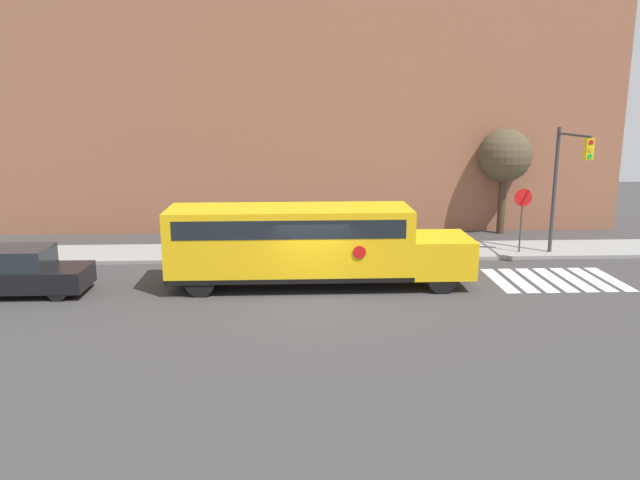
{
  "coord_description": "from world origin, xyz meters",
  "views": [
    {
      "loc": [
        -0.71,
        -19.92,
        6.52
      ],
      "look_at": [
        0.32,
        2.15,
        1.58
      ],
      "focal_mm": 35.0,
      "sensor_mm": 36.0,
      "label": 1
    }
  ],
  "objects": [
    {
      "name": "ground_plane",
      "position": [
        0.0,
        0.0,
        0.0
      ],
      "size": [
        60.0,
        60.0,
        0.0
      ],
      "primitive_type": "plane",
      "color": "#3A3838"
    },
    {
      "name": "sidewalk_strip",
      "position": [
        0.0,
        6.5,
        0.07
      ],
      "size": [
        44.0,
        3.0,
        0.15
      ],
      "color": "gray",
      "rests_on": "ground"
    },
    {
      "name": "building_backdrop",
      "position": [
        0.0,
        13.0,
        5.79
      ],
      "size": [
        32.0,
        4.0,
        11.58
      ],
      "color": "#935B42",
      "rests_on": "ground"
    },
    {
      "name": "crosswalk_stripes",
      "position": [
        9.09,
        2.0,
        0.0
      ],
      "size": [
        4.7,
        3.2,
        0.01
      ],
      "color": "white",
      "rests_on": "ground"
    },
    {
      "name": "school_bus",
      "position": [
        -0.25,
        1.65,
        1.65
      ],
      "size": [
        10.71,
        2.57,
        2.87
      ],
      "color": "yellow",
      "rests_on": "ground"
    },
    {
      "name": "parked_car",
      "position": [
        -10.09,
        1.11,
        0.8
      ],
      "size": [
        4.51,
        1.88,
        1.65
      ],
      "color": "black",
      "rests_on": "ground"
    },
    {
      "name": "stop_sign",
      "position": [
        9.1,
        5.77,
        1.94
      ],
      "size": [
        0.75,
        0.1,
        2.9
      ],
      "color": "#38383A",
      "rests_on": "ground"
    },
    {
      "name": "traffic_light",
      "position": [
        10.42,
        4.83,
        3.6
      ],
      "size": [
        0.28,
        2.96,
        5.46
      ],
      "color": "#38383A",
      "rests_on": "ground"
    },
    {
      "name": "tree_near_sidewalk",
      "position": [
        9.78,
        10.33,
        3.85
      ],
      "size": [
        2.61,
        2.61,
        5.21
      ],
      "color": "#423323",
      "rests_on": "ground"
    }
  ]
}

